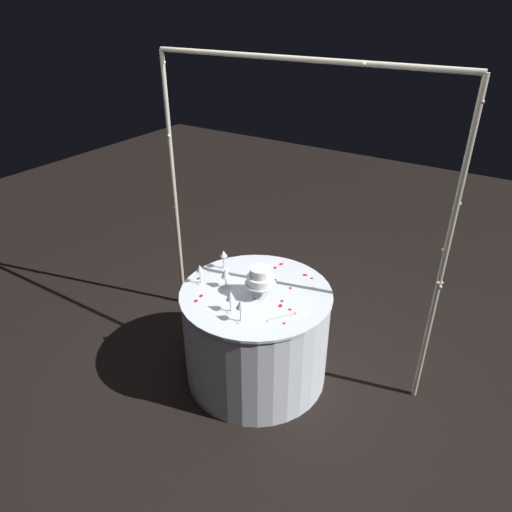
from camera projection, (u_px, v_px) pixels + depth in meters
ground_plane at (256, 373)px, 3.72m from camera, size 12.00×12.00×0.00m
decorative_arch at (290, 174)px, 3.31m from camera, size 2.31×0.06×2.31m
main_table at (256, 335)px, 3.53m from camera, size 1.10×1.10×0.78m
tiered_cake at (261, 278)px, 3.23m from camera, size 0.22×0.22×0.23m
wine_glass_0 at (224, 255)px, 3.58m from camera, size 0.06×0.06×0.16m
wine_glass_1 at (226, 274)px, 3.34m from camera, size 0.07×0.07×0.16m
wine_glass_2 at (200, 270)px, 3.39m from camera, size 0.06×0.06×0.16m
wine_glass_3 at (241, 306)px, 2.98m from camera, size 0.06×0.06×0.16m
wine_glass_4 at (230, 297)px, 3.08m from camera, size 0.06×0.06×0.16m
cake_knife at (290, 315)px, 3.10m from camera, size 0.19×0.25×0.01m
rose_petal_0 at (305, 275)px, 3.55m from camera, size 0.04×0.04×0.00m
rose_petal_1 at (201, 296)px, 3.30m from camera, size 0.03×0.04×0.00m
rose_petal_2 at (312, 278)px, 3.50m from camera, size 0.03×0.02×0.00m
rose_petal_3 at (281, 264)px, 3.69m from camera, size 0.04×0.05×0.00m
rose_petal_4 at (199, 278)px, 3.50m from camera, size 0.03×0.03×0.00m
rose_petal_5 at (269, 281)px, 3.47m from camera, size 0.04×0.03×0.00m
rose_petal_6 at (282, 301)px, 3.24m from camera, size 0.02×0.03×0.00m
rose_petal_7 at (280, 306)px, 3.19m from camera, size 0.04×0.05×0.00m
rose_petal_8 at (275, 268)px, 3.64m from camera, size 0.04×0.04×0.00m
rose_petal_9 at (275, 280)px, 3.49m from camera, size 0.04×0.03×0.00m
rose_petal_10 at (290, 288)px, 3.39m from camera, size 0.03×0.03×0.00m
rose_petal_11 at (290, 309)px, 3.16m from camera, size 0.03×0.02×0.00m
rose_petal_12 at (269, 284)px, 3.44m from camera, size 0.04×0.03×0.00m
rose_petal_13 at (284, 323)px, 3.02m from camera, size 0.03×0.02×0.00m
rose_petal_14 at (196, 301)px, 3.24m from camera, size 0.03×0.04×0.00m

